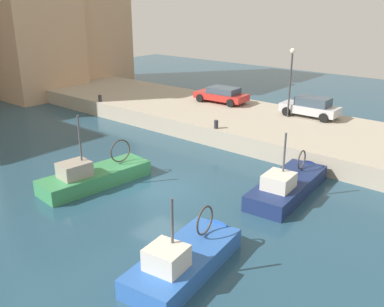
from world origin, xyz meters
TOP-DOWN VIEW (x-y plane):
  - water_surface at (0.00, 0.00)m, footprint 80.00×80.00m
  - quay_wall at (11.50, 0.00)m, footprint 9.00×56.00m
  - fishing_boat_blue at (-4.06, -5.49)m, footprint 6.07×2.73m
  - fishing_boat_navy at (4.05, -5.22)m, footprint 6.88×2.53m
  - fishing_boat_green at (-1.42, 2.98)m, footprint 6.82×2.59m
  - parked_car_red at (13.54, 6.14)m, footprint 2.26×4.43m
  - parked_car_silver at (14.04, -1.38)m, footprint 1.91×4.15m
  - mooring_bollard_mid at (7.35, 2.00)m, footprint 0.28×0.28m
  - mooring_bollard_north at (7.35, 14.00)m, footprint 0.28×0.28m
  - quay_streetlamp at (13.00, -0.16)m, footprint 0.36×0.36m
  - waterfront_building_east_mid at (8.32, 25.16)m, footprint 7.59×7.76m

SIDE VIEW (x-z plane):
  - water_surface at x=0.00m, z-range 0.00..0.00m
  - fishing_boat_navy at x=4.05m, z-range -2.04..2.24m
  - fishing_boat_blue at x=-4.06m, z-range -1.94..2.14m
  - fishing_boat_green at x=-1.42m, z-range -2.26..2.48m
  - quay_wall at x=11.50m, z-range 0.00..1.20m
  - mooring_bollard_mid at x=7.35m, z-range 1.20..1.75m
  - mooring_bollard_north at x=7.35m, z-range 1.20..1.75m
  - parked_car_red at x=13.54m, z-range 1.23..2.49m
  - parked_car_silver at x=14.04m, z-range 1.21..2.65m
  - quay_streetlamp at x=13.00m, z-range 2.04..6.87m
  - waterfront_building_east_mid at x=8.32m, z-range 0.02..17.81m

